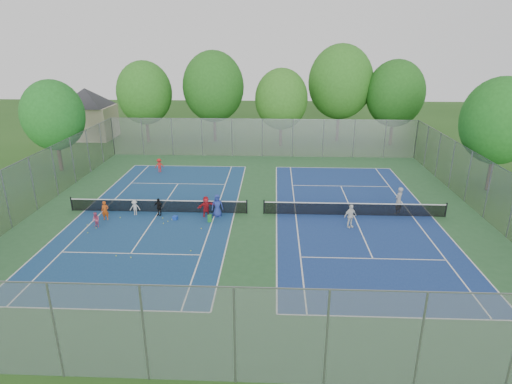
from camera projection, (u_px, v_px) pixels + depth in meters
ground at (255, 214)px, 30.66m from camera, size 120.00×120.00×0.00m
court_pad at (255, 214)px, 30.66m from camera, size 32.00×32.00×0.01m
court_left at (159, 212)px, 30.94m from camera, size 10.97×23.77×0.01m
court_right at (354, 215)px, 30.36m from camera, size 10.97×23.77×0.01m
net_left at (159, 206)px, 30.80m from camera, size 12.87×0.10×0.91m
net_right at (354, 209)px, 30.22m from camera, size 12.87×0.10×0.91m
fence_north at (262, 138)px, 45.04m from camera, size 32.00×0.10×4.00m
fence_south at (235, 337)px, 14.94m from camera, size 32.00×0.10×4.00m
fence_west at (33, 184)px, 30.65m from camera, size 0.10×32.00×4.00m
fence_east at (488, 191)px, 29.32m from camera, size 0.10×32.00×4.00m
house at (86, 104)px, 52.73m from camera, size 11.03×11.03×7.30m
tree_nw at (144, 93)px, 49.95m from camera, size 6.40×6.40×9.58m
tree_nl at (213, 87)px, 50.34m from camera, size 7.20×7.20×10.69m
tree_nc at (281, 99)px, 48.51m from camera, size 6.00×6.00×8.85m
tree_nr at (341, 82)px, 50.49m from camera, size 7.60×7.60×11.42m
tree_ne at (395, 94)px, 48.72m from camera, size 6.60×6.60×9.77m
tree_side_w at (53, 115)px, 39.09m from camera, size 5.60×5.60×8.47m
tree_side_e at (500, 121)px, 33.58m from camera, size 6.00×6.00×9.20m
ball_crate at (175, 218)px, 29.62m from camera, size 0.36×0.36×0.27m
ball_hopper at (210, 218)px, 29.21m from camera, size 0.27×0.27×0.51m
student_a at (105, 211)px, 29.39m from camera, size 0.53×0.38×1.37m
student_b at (96, 220)px, 28.30m from camera, size 0.62×0.56×1.04m
student_c at (135, 208)px, 30.26m from camera, size 0.77×0.50×1.11m
student_d at (159, 207)px, 30.16m from camera, size 0.81×0.53×1.29m
student_e at (217, 206)px, 29.93m from camera, size 0.90×0.68×1.64m
student_f at (206, 206)px, 29.99m from camera, size 1.39×1.12×1.49m
child_far_baseline at (159, 165)px, 40.06m from camera, size 0.96×0.75×1.31m
instructor at (399, 201)px, 30.33m from camera, size 0.86×0.85×2.00m
teen_court_b at (350, 216)px, 28.18m from camera, size 1.02×0.78×1.62m
tennis_ball_0 at (163, 218)px, 29.78m from camera, size 0.07×0.07×0.07m
tennis_ball_1 at (191, 251)px, 25.20m from camera, size 0.07×0.07×0.07m
tennis_ball_2 at (88, 233)px, 27.53m from camera, size 0.07×0.07×0.07m
tennis_ball_3 at (201, 229)px, 28.15m from camera, size 0.07×0.07×0.07m
tennis_ball_4 at (131, 258)px, 24.41m from camera, size 0.07×0.07×0.07m
tennis_ball_5 at (116, 256)px, 24.60m from camera, size 0.07×0.07×0.07m
tennis_ball_6 at (96, 228)px, 28.22m from camera, size 0.07×0.07×0.07m
tennis_ball_7 at (120, 218)px, 29.88m from camera, size 0.07×0.07×0.07m
tennis_ball_8 at (163, 224)px, 28.93m from camera, size 0.07×0.07×0.07m
tennis_ball_9 at (172, 220)px, 29.56m from camera, size 0.07×0.07×0.07m
tennis_ball_10 at (87, 225)px, 28.68m from camera, size 0.07×0.07×0.07m
tennis_ball_11 at (168, 221)px, 29.27m from camera, size 0.07×0.07×0.07m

